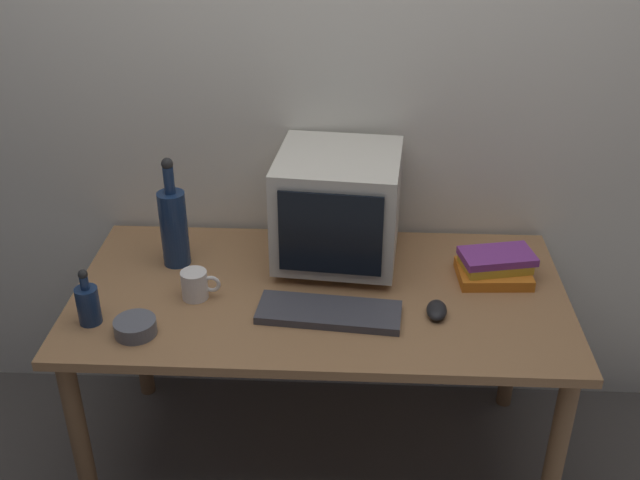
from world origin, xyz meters
TOP-DOWN VIEW (x-y plane):
  - ground_plane at (0.00, 0.00)m, footprint 6.00×6.00m
  - back_wall at (0.00, 0.45)m, footprint 4.00×0.08m
  - desk at (0.00, 0.00)m, footprint 1.52×0.78m
  - crt_monitor at (0.05, 0.19)m, footprint 0.41×0.42m
  - keyboard at (0.03, -0.13)m, footprint 0.43×0.19m
  - computer_mouse at (0.35, -0.11)m, footprint 0.07×0.11m
  - bottle_tall at (-0.48, 0.15)m, footprint 0.09×0.09m
  - bottle_short at (-0.66, -0.20)m, footprint 0.07×0.07m
  - book_stack at (0.55, 0.10)m, footprint 0.25×0.18m
  - mug at (-0.37, -0.05)m, footprint 0.12×0.08m
  - cd_spindle at (-0.51, -0.25)m, footprint 0.12×0.12m

SIDE VIEW (x-z plane):
  - ground_plane at x=0.00m, z-range 0.00..0.00m
  - desk at x=0.00m, z-range 0.27..0.98m
  - keyboard at x=0.03m, z-range 0.71..0.73m
  - computer_mouse at x=0.35m, z-range 0.71..0.75m
  - cd_spindle at x=-0.51m, z-range 0.71..0.75m
  - book_stack at x=0.55m, z-range 0.71..0.80m
  - mug at x=-0.37m, z-range 0.71..0.80m
  - bottle_short at x=-0.66m, z-range 0.69..0.86m
  - bottle_tall at x=-0.48m, z-range 0.66..1.04m
  - crt_monitor at x=0.05m, z-range 0.72..1.09m
  - back_wall at x=0.00m, z-range 0.00..2.50m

